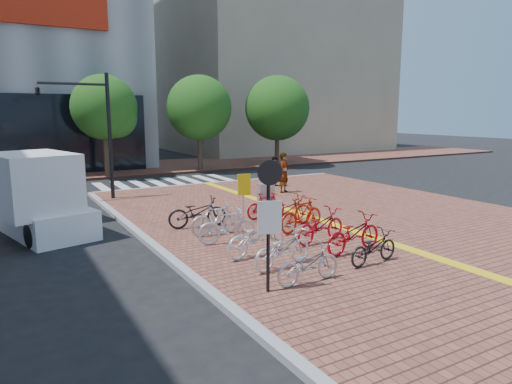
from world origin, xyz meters
TOP-DOWN VIEW (x-y plane):
  - ground at (0.00, 0.00)m, footprint 120.00×120.00m
  - kerb_west at (-4.00, -5.00)m, footprint 0.25×34.00m
  - kerb_north at (3.00, 12.00)m, footprint 14.00×0.25m
  - far_sidewalk at (0.00, 21.00)m, footprint 70.00×8.00m
  - building_beige at (18.00, 32.00)m, footprint 20.00×18.00m
  - crosswalk at (0.50, 14.00)m, footprint 7.50×4.00m
  - street_trees at (5.04, 17.45)m, footprint 16.20×4.60m
  - bike_0 at (-1.94, -2.60)m, footprint 1.70×0.65m
  - bike_1 at (-1.88, -1.45)m, footprint 1.89×0.96m
  - bike_2 at (-1.95, -0.31)m, footprint 2.04×1.05m
  - bike_3 at (-2.12, 1.10)m, footprint 1.79×0.70m
  - bike_4 at (-2.00, 2.06)m, footprint 1.72×0.55m
  - bike_5 at (-2.15, 3.25)m, footprint 2.03×0.97m
  - bike_6 at (0.25, -2.35)m, footprint 1.66×0.73m
  - bike_7 at (0.46, -1.38)m, footprint 2.06×0.93m
  - bike_8 at (0.29, -0.15)m, footprint 1.97×0.98m
  - bike_9 at (0.51, 1.10)m, footprint 1.91×0.87m
  - bike_10 at (0.50, 1.95)m, footprint 1.99×0.70m
  - bike_11 at (0.48, 3.23)m, footprint 1.56×0.44m
  - pedestrian_a at (4.01, 7.43)m, footprint 0.82×0.73m
  - pedestrian_b at (4.62, 9.18)m, footprint 0.75×0.58m
  - utility_box at (0.68, 3.60)m, footprint 0.61×0.49m
  - yellow_sign at (-0.54, 3.02)m, footprint 0.46×0.13m
  - notice_sign at (-2.98, -2.62)m, footprint 0.51×0.19m
  - traffic_light_pole at (-4.63, 9.98)m, footprint 2.90×1.12m
  - box_truck at (-6.59, 5.69)m, footprint 3.10×4.97m

SIDE VIEW (x-z plane):
  - ground at x=0.00m, z-range 0.00..0.00m
  - crosswalk at x=0.50m, z-range 0.00..0.01m
  - far_sidewalk at x=0.00m, z-range 0.00..0.15m
  - kerb_west at x=-4.00m, z-range 0.00..0.15m
  - kerb_north at x=3.00m, z-range 0.00..0.15m
  - bike_6 at x=0.25m, z-range 0.15..1.00m
  - bike_0 at x=-1.94m, z-range 0.15..1.03m
  - bike_11 at x=0.48m, z-range 0.15..1.09m
  - bike_1 at x=-1.88m, z-range 0.15..1.10m
  - bike_8 at x=0.29m, z-range 0.15..1.14m
  - bike_5 at x=-2.15m, z-range 0.15..1.17m
  - bike_4 at x=-2.00m, z-range 0.15..1.17m
  - bike_2 at x=-1.95m, z-range 0.15..1.17m
  - bike_7 at x=0.46m, z-range 0.15..1.20m
  - bike_10 at x=0.50m, z-range 0.15..1.20m
  - bike_3 at x=-2.12m, z-range 0.15..1.20m
  - bike_9 at x=0.51m, z-range 0.15..1.26m
  - utility_box at x=0.68m, z-range 0.15..1.35m
  - pedestrian_b at x=4.62m, z-range 0.15..1.68m
  - pedestrian_a at x=4.01m, z-range 0.15..2.03m
  - box_truck at x=-6.59m, z-range -0.08..2.60m
  - yellow_sign at x=-0.54m, z-range 0.48..2.18m
  - notice_sign at x=-2.98m, z-range 0.52..3.32m
  - traffic_light_pole at x=-4.63m, z-range 1.18..6.58m
  - street_trees at x=5.04m, z-range 0.92..7.27m
  - building_beige at x=18.00m, z-range 0.00..18.00m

